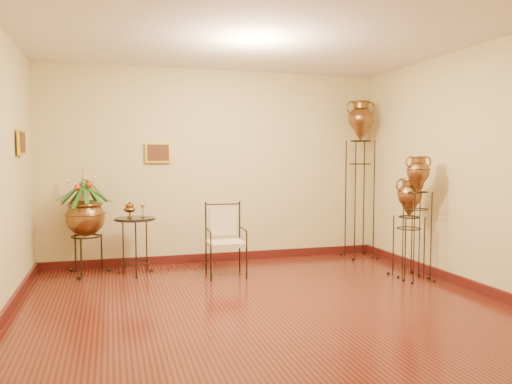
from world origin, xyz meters
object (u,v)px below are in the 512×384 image
object	(u,v)px
amphora_mid	(417,217)
armchair	(226,240)
planter_urn	(85,213)
side_table	(135,245)
amphora_tall	(360,177)

from	to	relation	value
amphora_mid	armchair	xyz separation A→B (m)	(-2.24, 0.86, -0.33)
planter_urn	side_table	xyz separation A→B (m)	(0.62, -0.20, -0.42)
amphora_mid	side_table	bearing A→B (deg)	158.83
planter_urn	armchair	xyz separation A→B (m)	(1.74, -0.64, -0.34)
amphora_tall	side_table	size ratio (longest dim) A/B	2.55
amphora_tall	armchair	size ratio (longest dim) A/B	2.58
amphora_tall	armchair	bearing A→B (deg)	-164.10
side_table	armchair	bearing A→B (deg)	-21.64
amphora_mid	planter_urn	bearing A→B (deg)	159.37
amphora_tall	armchair	xyz separation A→B (m)	(-2.24, -0.64, -0.76)
amphora_tall	amphora_mid	xyz separation A→B (m)	(0.00, -1.50, -0.44)
planter_urn	side_table	size ratio (longest dim) A/B	1.54
amphora_mid	armchair	distance (m)	2.42
planter_urn	armchair	size ratio (longest dim) A/B	1.56
amphora_tall	armchair	distance (m)	2.45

